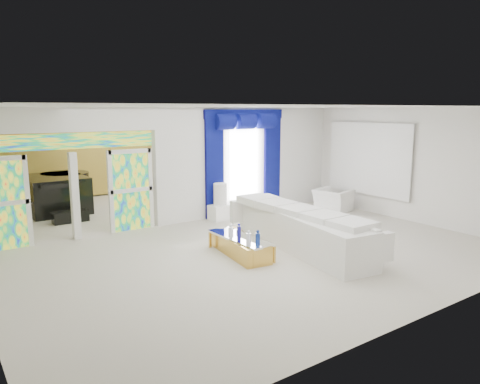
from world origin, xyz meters
TOP-DOWN VIEW (x-y plane):
  - floor at (0.00, 0.00)m, footprint 12.00×12.00m
  - dividing_wall at (2.15, 1.00)m, footprint 5.70×0.18m
  - dividing_header at (-2.85, 1.00)m, footprint 4.30×0.18m
  - stained_panel_left at (-4.28, 1.00)m, footprint 0.95×0.04m
  - stained_panel_right at (-1.42, 1.00)m, footprint 0.95×0.04m
  - stained_transom at (-2.85, 1.00)m, footprint 4.00×0.05m
  - window_pane at (1.90, 0.90)m, footprint 1.00×0.02m
  - blue_drape_left at (0.90, 0.87)m, footprint 0.55×0.10m
  - blue_drape_right at (2.90, 0.87)m, footprint 0.55×0.10m
  - blue_pelmet at (1.90, 0.87)m, footprint 2.60×0.12m
  - wall_mirror at (4.94, -1.00)m, footprint 0.04×2.70m
  - gold_curtains at (0.00, 5.90)m, footprint 9.70×0.12m
  - white_sofa at (0.98, -2.47)m, footprint 1.45×4.15m
  - coffee_table at (-0.37, -2.17)m, footprint 0.79×1.73m
  - console_table at (1.23, 0.62)m, footprint 1.27×0.51m
  - table_lamp at (0.93, 0.62)m, footprint 0.36×0.36m
  - armchair at (4.23, -0.36)m, footprint 1.04×1.13m
  - grand_piano at (-2.49, 4.25)m, footprint 1.61×2.09m
  - piano_bench at (-2.49, 2.65)m, footprint 0.90×0.37m
  - chandelier at (-2.30, 3.40)m, footprint 0.60×0.60m
  - decanters at (-0.38, -2.32)m, footprint 0.16×1.04m

SIDE VIEW (x-z plane):
  - floor at x=0.00m, z-range 0.00..0.00m
  - piano_bench at x=-2.49m, z-range 0.00..0.30m
  - coffee_table at x=-0.37m, z-range 0.00..0.37m
  - console_table at x=1.23m, z-range 0.00..0.41m
  - armchair at x=4.23m, z-range 0.00..0.63m
  - white_sofa at x=0.98m, z-range 0.00..0.77m
  - decanters at x=-0.38m, z-range 0.34..0.59m
  - grand_piano at x=-2.49m, z-range 0.00..1.04m
  - table_lamp at x=0.93m, z-range 0.41..0.99m
  - stained_panel_left at x=-4.28m, z-range 0.00..2.00m
  - stained_panel_right at x=-1.42m, z-range 0.00..2.00m
  - blue_drape_left at x=0.90m, z-range 0.00..2.80m
  - blue_drape_right at x=2.90m, z-range 0.00..2.80m
  - window_pane at x=1.90m, z-range 0.30..2.60m
  - dividing_wall at x=2.15m, z-range 0.00..3.00m
  - gold_curtains at x=0.00m, z-range 0.05..2.95m
  - wall_mirror at x=4.94m, z-range 0.60..2.50m
  - stained_transom at x=-2.85m, z-range 2.08..2.42m
  - chandelier at x=-2.30m, z-range 2.35..2.95m
  - dividing_header at x=-2.85m, z-range 2.45..3.00m
  - blue_pelmet at x=1.90m, z-range 2.69..2.94m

